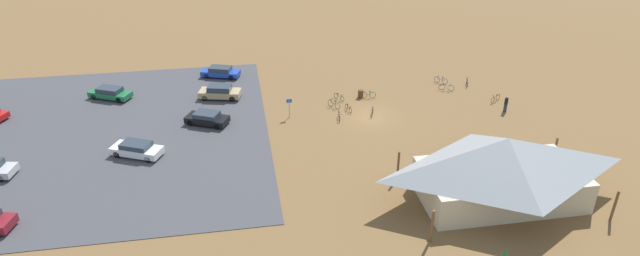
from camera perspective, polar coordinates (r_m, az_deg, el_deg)
ground at (r=56.28m, az=5.23°, el=1.21°), size 160.00×160.00×0.00m
parking_lot_asphalt at (r=56.75m, az=-23.09°, el=-0.83°), size 34.07×33.35×0.05m
bike_pavilion at (r=44.20m, az=18.87°, el=-3.84°), size 14.56×8.48×5.54m
trash_bin at (r=60.32m, az=4.33°, el=3.64°), size 0.60×0.60×0.90m
lot_sign at (r=55.34m, az=-3.28°, el=2.43°), size 0.56×0.08×2.20m
bicycle_black_front_row at (r=56.53m, az=5.58°, el=1.75°), size 0.66×1.65×0.82m
bicycle_yellow_back_row at (r=55.40m, az=2.06°, el=1.26°), size 0.48×1.67×0.76m
bicycle_red_yard_center at (r=57.14m, az=3.03°, el=2.11°), size 0.52×1.59×0.76m
bicycle_white_lone_west at (r=63.58m, az=13.25°, el=4.21°), size 1.60×0.90×0.87m
bicycle_orange_edge_north at (r=62.22m, az=18.09°, el=2.99°), size 1.53×1.04×0.83m
bicycle_blue_yard_right at (r=65.41m, az=12.69°, el=4.95°), size 1.21×1.30×0.86m
bicycle_silver_yard_front at (r=65.62m, az=15.33°, el=4.70°), size 0.70×1.71×0.88m
bicycle_green_yard_left at (r=59.64m, az=2.03°, el=3.30°), size 0.90×1.44×0.77m
bicycle_purple_trailside at (r=57.79m, az=1.48°, el=2.51°), size 1.10×1.39×0.92m
bicycle_teal_lone_east at (r=60.23m, az=5.13°, el=3.50°), size 1.70×0.48×0.84m
car_white_near_entry at (r=51.49m, az=-18.86°, el=-2.13°), size 4.96×3.59×1.32m
car_green_second_row at (r=64.14m, az=-21.36°, el=3.48°), size 4.97×3.59×1.29m
car_blue_by_curb at (r=66.57m, az=-10.50°, el=5.88°), size 4.89×3.13×1.28m
car_black_end_stall at (r=55.37m, az=-11.88°, el=1.03°), size 4.65×3.52×1.29m
car_tan_far_end at (r=60.82m, az=-10.56°, el=3.78°), size 4.83×2.90×1.50m
visitor_by_pavilion at (r=59.94m, az=19.10°, el=2.46°), size 0.39×0.36×1.83m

